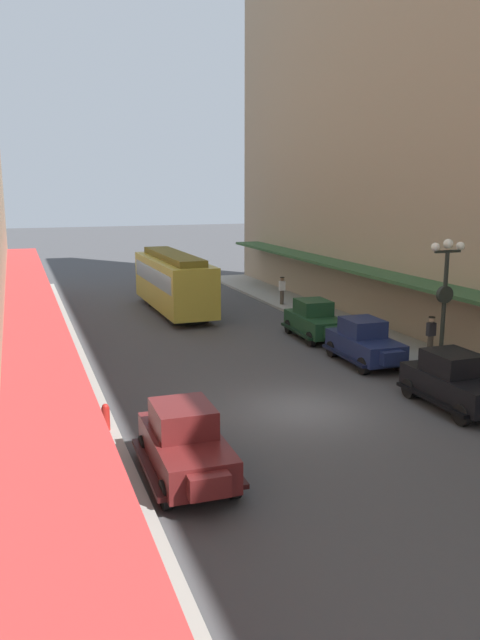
{
  "coord_description": "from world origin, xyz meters",
  "views": [
    {
      "loc": [
        -8.5,
        -17.65,
        7.17
      ],
      "look_at": [
        0.0,
        6.0,
        1.8
      ],
      "focal_mm": 35.12,
      "sensor_mm": 36.0,
      "label": 1
    }
  ],
  "objects_px": {
    "streetcar": "(174,280)",
    "pedestrian_1": "(431,335)",
    "lamp_post_with_clock": "(444,301)",
    "pedestrian_2": "(282,290)",
    "parked_car_2": "(315,319)",
    "pedestrian_0": "(32,359)",
    "parked_car_1": "(455,380)",
    "parked_car_0": "(364,341)",
    "parked_car_3": "(185,442)",
    "fire_hydrant": "(106,417)"
  },
  "relations": [
    {
      "from": "streetcar",
      "to": "pedestrian_1",
      "type": "xyz_separation_m",
      "value": [
        7.82,
        -13.43,
        -0.89
      ]
    },
    {
      "from": "lamp_post_with_clock",
      "to": "pedestrian_2",
      "type": "bearing_deg",
      "value": 89.31
    },
    {
      "from": "streetcar",
      "to": "pedestrian_2",
      "type": "height_order",
      "value": "streetcar"
    },
    {
      "from": "pedestrian_2",
      "to": "parked_car_2",
      "type": "bearing_deg",
      "value": -102.51
    },
    {
      "from": "pedestrian_2",
      "to": "pedestrian_0",
      "type": "bearing_deg",
      "value": -142.93
    },
    {
      "from": "parked_car_2",
      "to": "parked_car_1",
      "type": "bearing_deg",
      "value": -89.97
    },
    {
      "from": "lamp_post_with_clock",
      "to": "pedestrian_1",
      "type": "bearing_deg",
      "value": 60.89
    },
    {
      "from": "lamp_post_with_clock",
      "to": "pedestrian_1",
      "type": "distance_m",
      "value": 3.46
    },
    {
      "from": "parked_car_0",
      "to": "pedestrian_0",
      "type": "distance_m",
      "value": 13.05
    },
    {
      "from": "pedestrian_2",
      "to": "pedestrian_1",
      "type": "bearing_deg",
      "value": -84.74
    },
    {
      "from": "parked_car_0",
      "to": "pedestrian_2",
      "type": "bearing_deg",
      "value": 81.85
    },
    {
      "from": "parked_car_0",
      "to": "lamp_post_with_clock",
      "type": "relative_size",
      "value": 0.83
    },
    {
      "from": "parked_car_1",
      "to": "parked_car_3",
      "type": "xyz_separation_m",
      "value": [
        -9.66,
        -1.92,
        0.0
      ]
    },
    {
      "from": "fire_hydrant",
      "to": "pedestrian_1",
      "type": "relative_size",
      "value": 0.49
    },
    {
      "from": "fire_hydrant",
      "to": "streetcar",
      "type": "bearing_deg",
      "value": 69.91
    },
    {
      "from": "parked_car_0",
      "to": "streetcar",
      "type": "xyz_separation_m",
      "value": [
        -4.81,
        13.11,
        0.96
      ]
    },
    {
      "from": "parked_car_2",
      "to": "pedestrian_0",
      "type": "xyz_separation_m",
      "value": [
        -13.0,
        -3.14,
        0.07
      ]
    },
    {
      "from": "parked_car_0",
      "to": "parked_car_3",
      "type": "height_order",
      "value": "same"
    },
    {
      "from": "pedestrian_0",
      "to": "pedestrian_2",
      "type": "height_order",
      "value": "same"
    },
    {
      "from": "pedestrian_2",
      "to": "streetcar",
      "type": "bearing_deg",
      "value": 176.07
    },
    {
      "from": "pedestrian_0",
      "to": "pedestrian_2",
      "type": "distance_m",
      "value": 18.52
    },
    {
      "from": "lamp_post_with_clock",
      "to": "pedestrian_2",
      "type": "relative_size",
      "value": 3.09
    },
    {
      "from": "pedestrian_0",
      "to": "pedestrian_2",
      "type": "relative_size",
      "value": 1.0
    },
    {
      "from": "lamp_post_with_clock",
      "to": "parked_car_1",
      "type": "bearing_deg",
      "value": -119.12
    },
    {
      "from": "fire_hydrant",
      "to": "parked_car_0",
      "type": "bearing_deg",
      "value": 20.43
    },
    {
      "from": "pedestrian_2",
      "to": "fire_hydrant",
      "type": "bearing_deg",
      "value": -127.6
    },
    {
      "from": "parked_car_1",
      "to": "lamp_post_with_clock",
      "type": "height_order",
      "value": "lamp_post_with_clock"
    },
    {
      "from": "fire_hydrant",
      "to": "pedestrian_0",
      "type": "bearing_deg",
      "value": 108.12
    },
    {
      "from": "parked_car_2",
      "to": "parked_car_3",
      "type": "xyz_separation_m",
      "value": [
        -9.66,
        -12.21,
        0.0
      ]
    },
    {
      "from": "parked_car_0",
      "to": "parked_car_3",
      "type": "bearing_deg",
      "value": -141.8
    },
    {
      "from": "streetcar",
      "to": "lamp_post_with_clock",
      "type": "relative_size",
      "value": 1.87
    },
    {
      "from": "parked_car_3",
      "to": "lamp_post_with_clock",
      "type": "bearing_deg",
      "value": 22.99
    },
    {
      "from": "parked_car_3",
      "to": "pedestrian_2",
      "type": "relative_size",
      "value": 2.57
    },
    {
      "from": "parked_car_1",
      "to": "pedestrian_0",
      "type": "height_order",
      "value": "parked_car_1"
    },
    {
      "from": "parked_car_1",
      "to": "parked_car_3",
      "type": "height_order",
      "value": "same"
    },
    {
      "from": "parked_car_1",
      "to": "fire_hydrant",
      "type": "height_order",
      "value": "parked_car_1"
    },
    {
      "from": "lamp_post_with_clock",
      "to": "fire_hydrant",
      "type": "relative_size",
      "value": 6.29
    },
    {
      "from": "parked_car_2",
      "to": "pedestrian_2",
      "type": "distance_m",
      "value": 8.22
    },
    {
      "from": "parked_car_0",
      "to": "fire_hydrant",
      "type": "height_order",
      "value": "parked_car_0"
    },
    {
      "from": "lamp_post_with_clock",
      "to": "pedestrian_1",
      "type": "relative_size",
      "value": 3.09
    },
    {
      "from": "streetcar",
      "to": "pedestrian_0",
      "type": "height_order",
      "value": "streetcar"
    },
    {
      "from": "parked_car_3",
      "to": "fire_hydrant",
      "type": "height_order",
      "value": "parked_car_3"
    },
    {
      "from": "pedestrian_0",
      "to": "parked_car_2",
      "type": "bearing_deg",
      "value": 13.59
    },
    {
      "from": "parked_car_2",
      "to": "parked_car_3",
      "type": "relative_size",
      "value": 1.01
    },
    {
      "from": "fire_hydrant",
      "to": "pedestrian_1",
      "type": "distance_m",
      "value": 14.65
    },
    {
      "from": "pedestrian_1",
      "to": "parked_car_1",
      "type": "bearing_deg",
      "value": -119.12
    },
    {
      "from": "parked_car_1",
      "to": "streetcar",
      "type": "height_order",
      "value": "streetcar"
    },
    {
      "from": "parked_car_1",
      "to": "fire_hydrant",
      "type": "distance_m",
      "value": 11.27
    },
    {
      "from": "parked_car_1",
      "to": "parked_car_3",
      "type": "bearing_deg",
      "value": -168.74
    },
    {
      "from": "streetcar",
      "to": "fire_hydrant",
      "type": "xyz_separation_m",
      "value": [
        -6.31,
        -17.26,
        -1.34
      ]
    }
  ]
}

